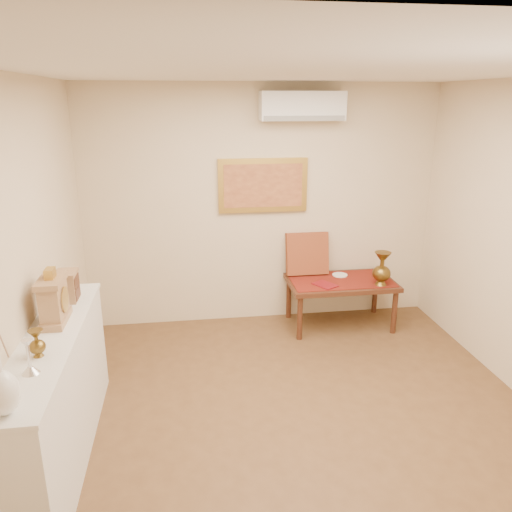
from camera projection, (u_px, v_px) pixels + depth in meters
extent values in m
plane|color=brown|center=(306.00, 433.00, 3.94)|extent=(4.50, 4.50, 0.00)
plane|color=silver|center=(319.00, 70.00, 3.13)|extent=(4.50, 4.50, 0.00)
cube|color=beige|center=(262.00, 207.00, 5.66)|extent=(4.00, 0.02, 2.70)
cube|color=beige|center=(15.00, 287.00, 3.26)|extent=(0.02, 4.50, 2.70)
cube|color=maroon|center=(341.00, 280.00, 5.67)|extent=(1.14, 0.59, 0.01)
cylinder|color=white|center=(340.00, 275.00, 5.80)|extent=(0.18, 0.18, 0.01)
cube|color=maroon|center=(325.00, 285.00, 5.50)|extent=(0.28, 0.31, 0.01)
cube|color=maroon|center=(307.00, 254.00, 5.80)|extent=(0.49, 0.20, 0.50)
cube|color=silver|center=(59.00, 400.00, 3.55)|extent=(0.35, 2.00, 0.95)
cube|color=silver|center=(50.00, 338.00, 3.40)|extent=(0.37, 2.02, 0.03)
cube|color=#A98057|center=(56.00, 319.00, 3.61)|extent=(0.16, 0.36, 0.05)
cube|color=#A98057|center=(53.00, 300.00, 3.56)|extent=(0.14, 0.30, 0.25)
cylinder|color=beige|center=(64.00, 299.00, 3.57)|extent=(0.01, 0.17, 0.17)
cylinder|color=gold|center=(65.00, 299.00, 3.57)|extent=(0.01, 0.19, 0.19)
cube|color=#A98057|center=(51.00, 281.00, 3.52)|extent=(0.17, 0.34, 0.04)
cube|color=gold|center=(50.00, 273.00, 3.50)|extent=(0.06, 0.11, 0.07)
cube|color=#A98057|center=(67.00, 288.00, 3.97)|extent=(0.15, 0.20, 0.22)
cube|color=#4B2616|center=(78.00, 293.00, 3.99)|extent=(0.01, 0.17, 0.09)
cube|color=#4B2616|center=(77.00, 281.00, 3.96)|extent=(0.01, 0.17, 0.09)
cube|color=#A98057|center=(66.00, 273.00, 3.93)|extent=(0.16, 0.21, 0.02)
cube|color=#4B2616|center=(341.00, 283.00, 5.67)|extent=(1.20, 0.70, 0.05)
cylinder|color=#4B2616|center=(300.00, 318.00, 5.41)|extent=(0.06, 0.06, 0.50)
cylinder|color=#4B2616|center=(394.00, 312.00, 5.56)|extent=(0.06, 0.06, 0.50)
cylinder|color=#4B2616|center=(289.00, 298.00, 5.96)|extent=(0.06, 0.06, 0.50)
cylinder|color=#4B2616|center=(375.00, 293.00, 6.11)|extent=(0.06, 0.06, 0.50)
cube|color=gold|center=(263.00, 185.00, 5.56)|extent=(1.00, 0.05, 0.60)
cube|color=#BF7142|center=(263.00, 186.00, 5.53)|extent=(0.88, 0.01, 0.48)
cube|color=white|center=(302.00, 106.00, 5.26)|extent=(0.90, 0.24, 0.30)
cube|color=gray|center=(305.00, 118.00, 5.18)|extent=(0.86, 0.02, 0.05)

